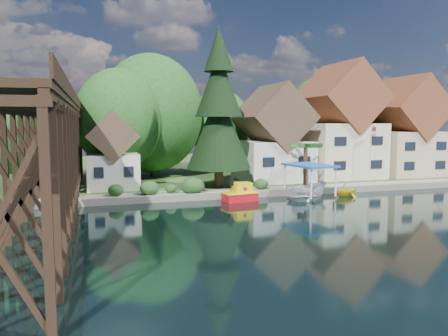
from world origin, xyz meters
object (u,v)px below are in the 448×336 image
(house_right, at_px, (403,133))
(tugboat, at_px, (240,194))
(house_center, at_px, (339,128))
(boat_canopy, at_px, (309,183))
(boat_white_a, at_px, (308,195))
(shed, at_px, (112,155))
(conifer, at_px, (219,111))
(house_left, at_px, (272,140))
(palm_tree, at_px, (306,147))
(boat_yellow, at_px, (346,189))
(trestle_bridge, at_px, (50,146))
(flagpole, at_px, (371,148))

(house_right, bearing_deg, tugboat, -159.22)
(house_center, bearing_deg, boat_canopy, -132.66)
(boat_white_a, relative_size, boat_canopy, 0.77)
(shed, height_order, conifer, conifer)
(house_right, xyz_separation_m, boat_canopy, (-18.08, -9.36, -4.42))
(boat_white_a, bearing_deg, house_left, -20.90)
(shed, xyz_separation_m, boat_canopy, (17.92, -7.86, -2.47))
(palm_tree, bearing_deg, boat_yellow, -57.79)
(house_center, relative_size, palm_tree, 2.92)
(trestle_bridge, bearing_deg, house_right, 14.79)
(house_center, relative_size, flagpole, 2.22)
(house_left, xyz_separation_m, conifer, (-7.65, -4.25, 3.12))
(conifer, bearing_deg, boat_white_a, -41.86)
(boat_yellow, bearing_deg, house_center, -38.37)
(house_center, relative_size, house_right, 1.12)
(trestle_bridge, distance_m, house_center, 33.96)
(flagpole, bearing_deg, house_left, 154.67)
(house_left, xyz_separation_m, house_center, (9.00, 0.50, 1.28))
(house_center, bearing_deg, conifer, -164.07)
(trestle_bridge, relative_size, shed, 5.63)
(shed, bearing_deg, conifer, -14.89)
(flagpole, bearing_deg, shed, 173.43)
(boat_white_a, distance_m, boat_yellow, 4.40)
(boat_canopy, bearing_deg, flagpole, 24.74)
(boat_white_a, distance_m, boat_canopy, 1.57)
(house_center, relative_size, tugboat, 4.15)
(house_center, bearing_deg, boat_white_a, -131.91)
(flagpole, relative_size, tugboat, 1.87)
(house_center, distance_m, conifer, 17.42)
(shed, relative_size, boat_yellow, 2.89)
(house_center, distance_m, shed, 27.20)
(house_left, bearing_deg, house_center, 3.18)
(tugboat, bearing_deg, house_left, 53.18)
(tugboat, bearing_deg, palm_tree, 22.71)
(house_center, bearing_deg, boat_yellow, -117.51)
(flagpole, distance_m, boat_canopy, 11.47)
(trestle_bridge, bearing_deg, shed, 61.81)
(conifer, distance_m, palm_tree, 9.69)
(house_left, height_order, house_center, house_center)
(boat_canopy, bearing_deg, house_right, 27.36)
(shed, distance_m, tugboat, 13.87)
(flagpole, xyz_separation_m, boat_yellow, (-6.40, -5.20, -3.62))
(flagpole, xyz_separation_m, boat_white_a, (-10.76, -5.68, -3.90))
(flagpole, relative_size, boat_yellow, 2.31)
(trestle_bridge, height_order, boat_yellow, trestle_bridge)
(house_center, relative_size, shed, 1.77)
(house_left, bearing_deg, house_right, 0.00)
(house_right, height_order, boat_canopy, house_right)
(boat_white_a, xyz_separation_m, boat_yellow, (4.36, 0.48, 0.29))
(trestle_bridge, relative_size, house_right, 3.55)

